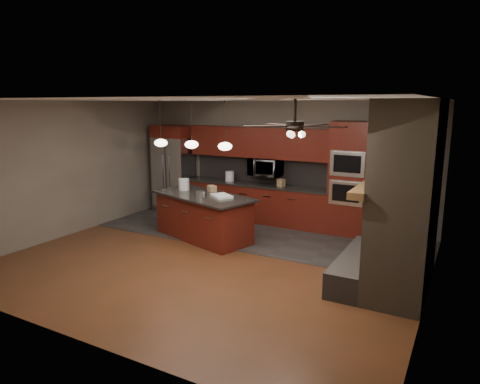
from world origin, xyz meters
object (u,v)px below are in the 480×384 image
Objects in this scene: refrigerator at (175,169)px; white_bucket at (184,184)px; oven_tower at (350,179)px; paint_can at (200,194)px; paint_tray at (222,196)px; counter_bucket at (230,176)px; cardboard_box at (212,189)px; microwave at (266,167)px; counter_box at (281,183)px; kitchen_island at (203,216)px.

white_bucket is (1.33, -1.43, -0.06)m from refrigerator.
oven_tower reaches higher than paint_can.
oven_tower is at bearing 73.79° from paint_tray.
counter_bucket is (1.59, 0.08, -0.08)m from refrigerator.
cardboard_box is (-0.08, 0.56, 0.01)m from paint_can.
paint_tray is at bearing -65.01° from counter_bucket.
paint_can is at bearing -104.26° from microwave.
white_bucket is at bearing -130.61° from cardboard_box.
oven_tower reaches higher than counter_box.
paint_tray is (-2.10, -1.71, -0.25)m from oven_tower.
microwave is 0.55m from counter_box.
counter_box is (0.44, -0.10, -0.31)m from microwave.
paint_can is at bearing -117.84° from paint_tray.
paint_can reaches higher than paint_tray.
kitchen_island is 0.55m from paint_can.
counter_box is at bearing 0.60° from refrigerator.
paint_can is (0.69, -0.40, -0.07)m from white_bucket.
oven_tower is 2.72m from paint_tray.
microwave is 1.64× the size of paint_tray.
refrigerator is at bearing -179.79° from paint_tray.
counter_box is at bearing -12.90° from microwave.
counter_bucket is 1.36× the size of counter_box.
microwave reaches higher than paint_tray.
oven_tower is 3.51m from white_bucket.
oven_tower reaches higher than kitchen_island.
paint_tray is (-0.13, -1.77, -0.36)m from microwave.
refrigerator is at bearing 157.15° from kitchen_island.
microwave is at bearing 102.75° from cardboard_box.
cardboard_box is at bearing -75.60° from counter_bucket.
counter_bucket is at bearing -158.51° from counter_box.
oven_tower is at bearing -0.15° from counter_bucket.
kitchen_island is 0.64m from cardboard_box.
white_bucket is 2.19m from counter_box.
microwave is at bearing 75.74° from paint_can.
oven_tower is at bearing 0.94° from refrigerator.
white_bucket reaches higher than paint_can.
paint_can reaches higher than kitchen_island.
counter_bucket reaches higher than paint_can.
counter_bucket is at bearing 149.63° from paint_tray.
cardboard_box is at bearing -33.38° from refrigerator.
microwave reaches higher than counter_bucket.
microwave is at bearing -169.31° from counter_box.
kitchen_island is (-2.54, -1.72, -0.73)m from oven_tower.
paint_can is (0.07, -0.19, 0.51)m from kitchen_island.
paint_can is at bearing -93.07° from counter_box.
paint_can is 2.08m from counter_box.
counter_bucket is at bearing 2.92° from refrigerator.
refrigerator is at bearing -177.08° from counter_bucket.
kitchen_island is at bearing -52.64° from cardboard_box.
refrigerator reaches higher than microwave.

